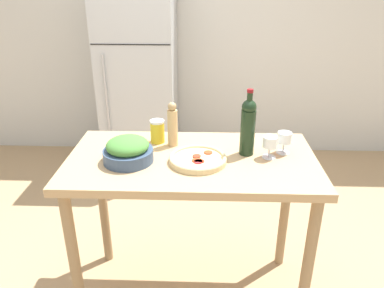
# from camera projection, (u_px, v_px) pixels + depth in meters

# --- Properties ---
(wall_back) EXTENTS (6.40, 0.08, 2.60)m
(wall_back) POSITION_uv_depth(u_px,v_px,m) (200.00, 27.00, 3.66)
(wall_back) COLOR silver
(wall_back) RESTS_ON ground_plane
(refrigerator) EXTENTS (0.67, 0.68, 1.73)m
(refrigerator) POSITION_uv_depth(u_px,v_px,m) (139.00, 80.00, 3.51)
(refrigerator) COLOR #B7BCC1
(refrigerator) RESTS_ON ground_plane
(prep_counter) EXTENTS (1.27, 0.67, 0.91)m
(prep_counter) POSITION_uv_depth(u_px,v_px,m) (192.00, 179.00, 1.96)
(prep_counter) COLOR tan
(prep_counter) RESTS_ON ground_plane
(wine_bottle) EXTENTS (0.08, 0.08, 0.35)m
(wine_bottle) POSITION_uv_depth(u_px,v_px,m) (248.00, 126.00, 1.88)
(wine_bottle) COLOR black
(wine_bottle) RESTS_ON prep_counter
(wine_glass_near) EXTENTS (0.07, 0.07, 0.12)m
(wine_glass_near) POSITION_uv_depth(u_px,v_px,m) (270.00, 143.00, 1.87)
(wine_glass_near) COLOR silver
(wine_glass_near) RESTS_ON prep_counter
(wine_glass_far) EXTENTS (0.07, 0.07, 0.12)m
(wine_glass_far) POSITION_uv_depth(u_px,v_px,m) (284.00, 139.00, 1.92)
(wine_glass_far) COLOR silver
(wine_glass_far) RESTS_ON prep_counter
(pepper_mill) EXTENTS (0.05, 0.05, 0.24)m
(pepper_mill) POSITION_uv_depth(u_px,v_px,m) (173.00, 125.00, 2.00)
(pepper_mill) COLOR tan
(pepper_mill) RESTS_ON prep_counter
(salad_bowl) EXTENTS (0.25, 0.25, 0.13)m
(salad_bowl) POSITION_uv_depth(u_px,v_px,m) (128.00, 150.00, 1.85)
(salad_bowl) COLOR #384C6B
(salad_bowl) RESTS_ON prep_counter
(homemade_pizza) EXTENTS (0.29, 0.29, 0.03)m
(homemade_pizza) POSITION_uv_depth(u_px,v_px,m) (198.00, 159.00, 1.85)
(homemade_pizza) COLOR #DBC189
(homemade_pizza) RESTS_ON prep_counter
(salt_canister) EXTENTS (0.08, 0.08, 0.13)m
(salt_canister) POSITION_uv_depth(u_px,v_px,m) (157.00, 131.00, 2.06)
(salt_canister) COLOR yellow
(salt_canister) RESTS_ON prep_counter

